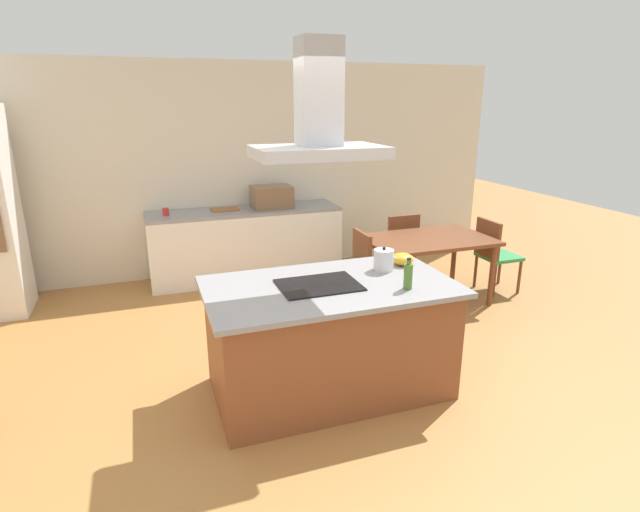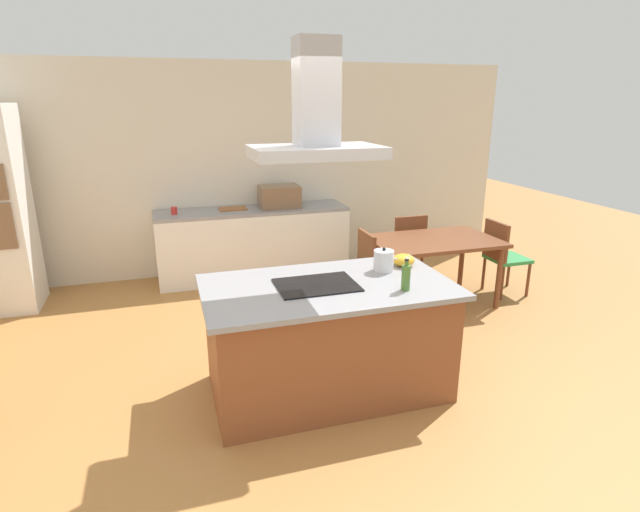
# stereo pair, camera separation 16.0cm
# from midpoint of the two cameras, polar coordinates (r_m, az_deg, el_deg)

# --- Properties ---
(ground) EXTENTS (16.00, 16.00, 0.00)m
(ground) POSITION_cam_midpoint_polar(r_m,az_deg,el_deg) (5.49, -5.33, -6.82)
(ground) COLOR #AD753D
(wall_back) EXTENTS (7.20, 0.10, 2.70)m
(wall_back) POSITION_cam_midpoint_polar(r_m,az_deg,el_deg) (6.78, -9.40, 9.59)
(wall_back) COLOR beige
(wall_back) RESTS_ON ground
(kitchen_island) EXTENTS (1.89, 1.06, 0.90)m
(kitchen_island) POSITION_cam_midpoint_polar(r_m,az_deg,el_deg) (3.99, -0.05, -9.24)
(kitchen_island) COLOR brown
(kitchen_island) RESTS_ON ground
(cooktop) EXTENTS (0.60, 0.44, 0.01)m
(cooktop) POSITION_cam_midpoint_polar(r_m,az_deg,el_deg) (3.78, -1.35, -3.30)
(cooktop) COLOR black
(cooktop) RESTS_ON kitchen_island
(tea_kettle) EXTENTS (0.22, 0.16, 0.20)m
(tea_kettle) POSITION_cam_midpoint_polar(r_m,az_deg,el_deg) (4.12, 6.13, -0.44)
(tea_kettle) COLOR silver
(tea_kettle) RESTS_ON kitchen_island
(olive_oil_bottle) EXTENTS (0.07, 0.07, 0.24)m
(olive_oil_bottle) POSITION_cam_midpoint_polar(r_m,az_deg,el_deg) (3.73, 8.73, -2.25)
(olive_oil_bottle) COLOR #47722D
(olive_oil_bottle) RESTS_ON kitchen_island
(mixing_bowl) EXTENTS (0.18, 0.18, 0.10)m
(mixing_bowl) POSITION_cam_midpoint_polar(r_m,az_deg,el_deg) (4.29, 8.28, -0.35)
(mixing_bowl) COLOR gold
(mixing_bowl) RESTS_ON kitchen_island
(back_counter) EXTENTS (2.42, 0.62, 0.90)m
(back_counter) POSITION_cam_midpoint_polar(r_m,az_deg,el_deg) (6.59, -9.03, 1.38)
(back_counter) COLOR white
(back_counter) RESTS_ON ground
(countertop_microwave) EXTENTS (0.50, 0.38, 0.28)m
(countertop_microwave) POSITION_cam_midpoint_polar(r_m,az_deg,el_deg) (6.53, -6.20, 6.66)
(countertop_microwave) COLOR brown
(countertop_microwave) RESTS_ON back_counter
(coffee_mug_red) EXTENTS (0.08, 0.08, 0.09)m
(coffee_mug_red) POSITION_cam_midpoint_polar(r_m,az_deg,el_deg) (6.36, -17.74, 4.78)
(coffee_mug_red) COLOR red
(coffee_mug_red) RESTS_ON back_counter
(cutting_board) EXTENTS (0.34, 0.24, 0.02)m
(cutting_board) POSITION_cam_midpoint_polar(r_m,az_deg,el_deg) (6.49, -11.41, 5.19)
(cutting_board) COLOR #995B33
(cutting_board) RESTS_ON back_counter
(dining_table) EXTENTS (1.40, 0.90, 0.75)m
(dining_table) POSITION_cam_midpoint_polar(r_m,az_deg,el_deg) (5.78, 11.31, 1.20)
(dining_table) COLOR brown
(dining_table) RESTS_ON ground
(chair_facing_back_wall) EXTENTS (0.42, 0.42, 0.89)m
(chair_facing_back_wall) POSITION_cam_midpoint_polar(r_m,az_deg,el_deg) (6.37, 8.20, 1.41)
(chair_facing_back_wall) COLOR #33934C
(chair_facing_back_wall) RESTS_ON ground
(chair_at_right_end) EXTENTS (0.42, 0.42, 0.89)m
(chair_at_right_end) POSITION_cam_midpoint_polar(r_m,az_deg,el_deg) (6.32, 18.38, 0.55)
(chair_at_right_end) COLOR #33934C
(chair_at_right_end) RESTS_ON ground
(chair_at_left_end) EXTENTS (0.42, 0.42, 0.89)m
(chair_at_left_end) POSITION_cam_midpoint_polar(r_m,az_deg,el_deg) (5.42, 2.85, -1.29)
(chair_at_left_end) COLOR #33934C
(chair_at_left_end) RESTS_ON ground
(range_hood) EXTENTS (0.90, 0.55, 0.78)m
(range_hood) POSITION_cam_midpoint_polar(r_m,az_deg,el_deg) (3.54, -1.49, 15.11)
(range_hood) COLOR #ADADB2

